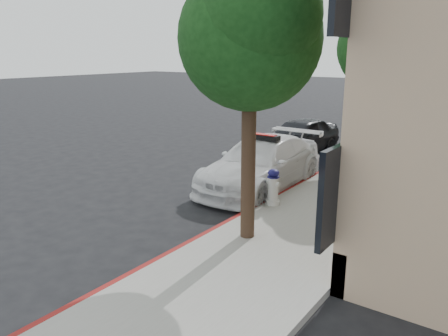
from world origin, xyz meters
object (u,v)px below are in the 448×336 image
police_car (261,163)px  traffic_cone (335,216)px  fire_hydrant (273,187)px  parked_car_mid (299,136)px  parked_car_far (393,112)px

police_car → traffic_cone: 3.88m
fire_hydrant → traffic_cone: (1.95, -0.67, -0.15)m
parked_car_mid → fire_hydrant: size_ratio=4.52×
police_car → parked_car_far: (0.10, 14.05, 0.05)m
parked_car_far → fire_hydrant: 15.60m
parked_car_mid → parked_car_far: (1.16, 9.27, 0.08)m
parked_car_mid → fire_hydrant: (2.31, -6.29, -0.12)m
police_car → traffic_cone: (3.20, -2.18, -0.29)m
parked_car_far → fire_hydrant: parked_car_far is taller
parked_car_far → traffic_cone: size_ratio=7.68×
fire_hydrant → traffic_cone: bearing=-10.7°
parked_car_far → police_car: bearing=-91.2°
parked_car_mid → parked_car_far: 9.34m
parked_car_mid → fire_hydrant: 6.70m
police_car → parked_car_far: 14.05m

